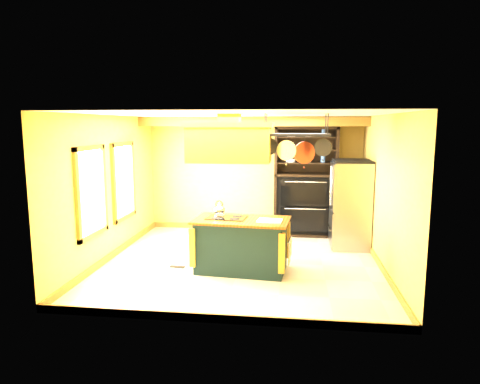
% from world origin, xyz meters
% --- Properties ---
extents(floor, '(5.00, 5.00, 0.00)m').
position_xyz_m(floor, '(0.00, 0.00, 0.00)').
color(floor, beige).
rests_on(floor, ground).
extents(ceiling, '(5.00, 5.00, 0.00)m').
position_xyz_m(ceiling, '(0.00, 0.00, 2.70)').
color(ceiling, white).
rests_on(ceiling, wall_back).
extents(wall_back, '(5.00, 0.02, 2.70)m').
position_xyz_m(wall_back, '(0.00, 2.50, 1.35)').
color(wall_back, '#DFB351').
rests_on(wall_back, floor).
extents(wall_front, '(5.00, 0.02, 2.70)m').
position_xyz_m(wall_front, '(0.00, -2.50, 1.35)').
color(wall_front, '#DFB351').
rests_on(wall_front, floor).
extents(wall_left, '(0.02, 5.00, 2.70)m').
position_xyz_m(wall_left, '(-2.50, 0.00, 1.35)').
color(wall_left, '#DFB351').
rests_on(wall_left, floor).
extents(wall_right, '(0.02, 5.00, 2.70)m').
position_xyz_m(wall_right, '(2.50, 0.00, 1.35)').
color(wall_right, '#DFB351').
rests_on(wall_right, floor).
extents(ceiling_beam, '(5.00, 0.15, 0.20)m').
position_xyz_m(ceiling_beam, '(0.00, 1.70, 2.59)').
color(ceiling_beam, olive).
rests_on(ceiling_beam, ceiling).
extents(window_near, '(0.06, 1.06, 1.56)m').
position_xyz_m(window_near, '(-2.47, -0.80, 1.40)').
color(window_near, olive).
rests_on(window_near, wall_left).
extents(window_far, '(0.06, 1.06, 1.56)m').
position_xyz_m(window_far, '(-2.47, 0.60, 1.40)').
color(window_far, olive).
rests_on(window_far, wall_left).
extents(kitchen_island, '(1.71, 1.05, 1.11)m').
position_xyz_m(kitchen_island, '(0.05, -0.46, 0.47)').
color(kitchen_island, '#12282B').
rests_on(kitchen_island, floor).
extents(range_hood, '(1.46, 0.82, 0.80)m').
position_xyz_m(range_hood, '(-0.15, -0.46, 2.25)').
color(range_hood, '#BC792F').
rests_on(range_hood, ceiling).
extents(pot_rack, '(1.16, 0.55, 0.83)m').
position_xyz_m(pot_rack, '(0.95, -0.45, 2.27)').
color(pot_rack, black).
rests_on(pot_rack, ceiling).
extents(refrigerator, '(0.77, 0.91, 1.77)m').
position_xyz_m(refrigerator, '(2.10, 1.30, 0.86)').
color(refrigerator, gray).
rests_on(refrigerator, floor).
extents(hutch, '(1.40, 0.63, 2.48)m').
position_xyz_m(hutch, '(1.20, 2.23, 0.94)').
color(hutch, black).
rests_on(hutch, floor).
extents(floor_register, '(0.29, 0.14, 0.01)m').
position_xyz_m(floor_register, '(-1.11, -0.43, 0.01)').
color(floor_register, black).
rests_on(floor_register, floor).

